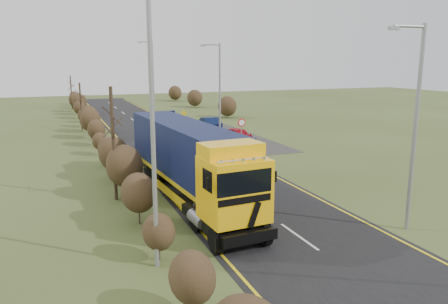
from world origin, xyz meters
name	(u,v)px	position (x,y,z in m)	size (l,w,h in m)	color
ground	(258,208)	(0.00, 0.00, 0.00)	(160.00, 160.00, 0.00)	#3D4A1F
road	(197,165)	(0.00, 10.00, 0.01)	(8.00, 120.00, 0.02)	black
layby	(228,137)	(6.50, 20.00, 0.01)	(6.00, 18.00, 0.02)	#302E2B
lane_markings	(198,166)	(0.00, 9.69, 0.03)	(7.52, 116.00, 0.01)	yellow
hedgerow	(114,155)	(-6.00, 7.89, 1.62)	(2.24, 102.04, 6.05)	#2F2115
lorry	(190,157)	(-2.80, 2.49, 2.34)	(3.33, 14.94, 4.12)	black
car_red_hatchback	(235,135)	(6.04, 17.39, 0.69)	(1.62, 4.03, 1.37)	#A80813
car_blue_sedan	(209,124)	(5.88, 24.06, 0.77)	(1.62, 4.65, 1.53)	#091535
streetlight_near	(414,121)	(4.82, -4.97, 4.85)	(1.88, 0.18, 8.82)	gray
streetlight_mid	(219,89)	(4.49, 17.38, 4.86)	(1.88, 0.18, 8.84)	gray
streetlight_far	(152,73)	(4.60, 45.02, 5.64)	(2.15, 0.20, 10.17)	gray
left_pole	(153,132)	(-6.21, -4.46, 4.96)	(0.16, 0.16, 9.92)	gray
speed_sign	(242,127)	(5.60, 14.80, 1.77)	(0.69, 0.10, 2.50)	gray
warning_board	(184,117)	(4.45, 28.36, 1.14)	(0.72, 0.11, 1.87)	gray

